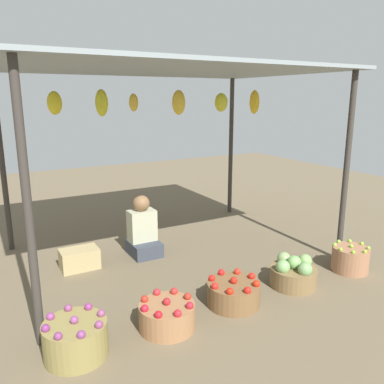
% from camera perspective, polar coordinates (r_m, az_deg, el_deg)
% --- Properties ---
extents(ground_plane, '(14.00, 14.00, 0.00)m').
position_cam_1_polar(ground_plane, '(5.18, -3.27, -8.90)').
color(ground_plane, brown).
extents(market_stall_structure, '(3.85, 2.69, 2.32)m').
position_cam_1_polar(market_stall_structure, '(4.80, -3.73, 15.82)').
color(market_stall_structure, '#38332D').
rests_on(market_stall_structure, ground).
extents(vendor_person, '(0.36, 0.44, 0.78)m').
position_cam_1_polar(vendor_person, '(5.10, -7.16, -5.78)').
color(vendor_person, '#373D48').
rests_on(vendor_person, ground).
extents(basket_purple_onions, '(0.50, 0.50, 0.34)m').
position_cam_1_polar(basket_purple_onions, '(3.39, -16.54, -19.74)').
color(basket_purple_onions, olive).
rests_on(basket_purple_onions, ground).
extents(basket_red_apples, '(0.50, 0.50, 0.29)m').
position_cam_1_polar(basket_red_apples, '(3.61, -3.65, -17.47)').
color(basket_red_apples, '#9B6C45').
rests_on(basket_red_apples, ground).
extents(basket_red_tomatoes, '(0.52, 0.52, 0.29)m').
position_cam_1_polar(basket_red_tomatoes, '(3.98, 6.05, -14.38)').
color(basket_red_tomatoes, brown).
rests_on(basket_red_tomatoes, ground).
extents(basket_cabbages, '(0.50, 0.50, 0.34)m').
position_cam_1_polar(basket_cabbages, '(4.44, 14.52, -11.36)').
color(basket_cabbages, brown).
rests_on(basket_cabbages, ground).
extents(basket_limes, '(0.42, 0.42, 0.33)m').
position_cam_1_polar(basket_limes, '(5.00, 21.99, -8.99)').
color(basket_limes, '#9D6B4B').
rests_on(basket_limes, ground).
extents(wooden_crate_near_vendor, '(0.44, 0.28, 0.24)m').
position_cam_1_polar(wooden_crate_near_vendor, '(4.89, -16.02, -9.31)').
color(wooden_crate_near_vendor, tan).
rests_on(wooden_crate_near_vendor, ground).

